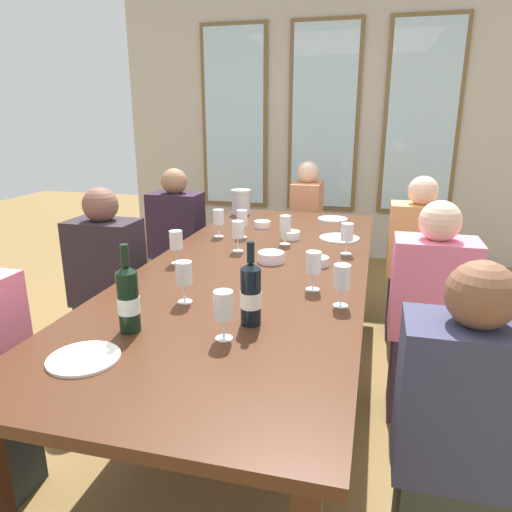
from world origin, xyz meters
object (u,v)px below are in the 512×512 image
Objects in this scene: wine_glass_5 at (342,278)px; tasting_bowl_2 at (262,224)px; wine_glass_4 at (347,233)px; wine_glass_6 at (184,274)px; tasting_bowl_0 at (318,261)px; wine_glass_7 at (219,218)px; wine_bottle_0 at (128,299)px; seated_person_5 at (416,264)px; wine_bottle_1 at (251,293)px; wine_glass_8 at (176,242)px; tasting_bowl_3 at (290,235)px; white_plate_1 at (84,358)px; tasting_bowl_1 at (271,257)px; seated_person_2 at (108,290)px; wine_glass_9 at (238,231)px; wine_glass_2 at (285,224)px; wine_glass_1 at (314,263)px; seated_person_6 at (306,228)px; white_plate_2 at (339,238)px; seated_person_3 at (429,320)px; wine_glass_3 at (223,306)px; seated_person_4 at (177,246)px; dining_table at (257,275)px; metal_pitcher at (241,202)px; wine_glass_0 at (242,218)px; white_plate_0 at (333,219)px; seated_person_1 at (459,449)px.

tasting_bowl_2 is at bearing 116.38° from wine_glass_5.
wine_glass_4 and wine_glass_6 have the same top height.
wine_glass_7 is (-0.68, 0.44, 0.10)m from tasting_bowl_0.
seated_person_5 is at bearing 58.31° from wine_bottle_0.
wine_bottle_1 is at bearing -101.02° from tasting_bowl_0.
wine_bottle_0 is 1.83× the size of wine_glass_8.
white_plate_1 is at bearing -102.24° from tasting_bowl_3.
wine_glass_5 is at bearing -51.91° from tasting_bowl_1.
wine_bottle_1 is at bearing -47.78° from wine_glass_8.
seated_person_2 is (-1.17, -0.09, -0.24)m from tasting_bowl_0.
wine_glass_8 is (-0.24, 0.48, -0.00)m from wine_glass_6.
wine_glass_8 is 1.00× the size of wine_glass_9.
tasting_bowl_0 is at bearing -65.05° from tasting_bowl_3.
wine_glass_2 reaches higher than tasting_bowl_3.
wine_glass_4 is at bearing 80.24° from wine_glass_1.
seated_person_6 reaches higher than tasting_bowl_0.
seated_person_3 is (0.49, -0.64, -0.22)m from white_plate_2.
white_plate_1 is 1.01m from wine_glass_1.
wine_glass_7 is (-0.21, -0.32, 0.10)m from tasting_bowl_2.
wine_glass_2 is at bearing -93.70° from tasting_bowl_3.
seated_person_2 reaches higher than wine_glass_4.
seated_person_3 and seated_person_5 have the same top height.
white_plate_1 is 0.47m from wine_glass_3.
dining_table is at bearing -47.80° from seated_person_4.
wine_glass_0 is at bearing -73.46° from metal_pitcher.
white_plate_1 is at bearing -86.19° from metal_pitcher.
white_plate_0 is at bearing 65.99° from wine_glass_9.
wine_glass_6 reaches higher than dining_table.
wine_glass_8 is at bearing -7.49° from seated_person_2.
wine_glass_5 is 0.16× the size of seated_person_3.
seated_person_1 is (0.49, -1.59, -0.22)m from white_plate_2.
wine_bottle_0 reaches higher than tasting_bowl_2.
white_plate_1 is at bearing -93.44° from tasting_bowl_2.
seated_person_2 is (-0.70, -0.24, -0.33)m from wine_glass_9.
wine_glass_0 is at bearing -100.35° from seated_person_6.
dining_table is 2.57× the size of seated_person_1.
seated_person_4 is at bearing 105.83° from white_plate_1.
white_plate_0 is 1.68m from seated_person_2.
dining_table is 16.40× the size of wine_glass_3.
wine_bottle_1 is at bearing -105.29° from wine_glass_4.
tasting_bowl_0 reaches higher than white_plate_0.
wine_glass_6 is (0.28, -1.80, 0.03)m from metal_pitcher.
white_plate_2 is 1.41m from seated_person_2.
tasting_bowl_1 is 0.12× the size of seated_person_5.
metal_pitcher is 1.09× the size of wine_glass_0.
wine_glass_4 is 1.00× the size of wine_glass_9.
wine_glass_0 is (-0.29, 0.46, 0.09)m from tasting_bowl_1.
white_plate_2 is at bearing 67.75° from wine_bottle_0.
white_plate_0 is 0.96m from wine_glass_7.
seated_person_1 is 1.00× the size of seated_person_3.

